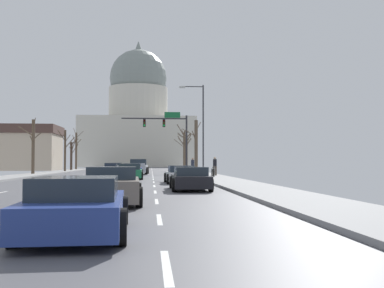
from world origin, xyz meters
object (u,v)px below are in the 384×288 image
(pickup_truck_near_00, at_px, (138,167))
(sedan_near_03, at_px, (181,175))
(sedan_near_04, at_px, (190,179))
(sedan_oncoming_00, at_px, (111,168))
(sedan_near_01, at_px, (132,170))
(sedan_near_02, at_px, (130,172))
(sedan_near_05, at_px, (112,186))
(street_lamp_right, at_px, (200,122))
(pedestrian_01, at_px, (215,165))
(signal_gantry, at_px, (169,129))
(bicycle_parked, at_px, (213,173))
(sedan_near_06, at_px, (77,207))
(pedestrian_00, at_px, (193,165))
(sedan_oncoming_01, at_px, (116,167))

(pickup_truck_near_00, relative_size, sedan_near_03, 1.30)
(sedan_near_04, relative_size, sedan_oncoming_00, 1.07)
(sedan_near_01, relative_size, sedan_near_03, 1.04)
(sedan_near_02, bearing_deg, sedan_near_05, -89.07)
(street_lamp_right, height_order, sedan_near_03, street_lamp_right)
(pedestrian_01, bearing_deg, street_lamp_right, 130.23)
(sedan_near_03, bearing_deg, signal_gantry, 89.54)
(sedan_near_05, relative_size, bicycle_parked, 2.61)
(signal_gantry, relative_size, sedan_near_06, 1.76)
(street_lamp_right, bearing_deg, pedestrian_00, 90.83)
(signal_gantry, distance_m, street_lamp_right, 13.00)
(sedan_oncoming_00, bearing_deg, street_lamp_right, -63.64)
(sedan_near_06, bearing_deg, sedan_oncoming_01, 93.44)
(pedestrian_00, bearing_deg, sedan_near_03, -97.28)
(signal_gantry, height_order, sedan_near_03, signal_gantry)
(sedan_near_03, xyz_separation_m, pedestrian_00, (2.58, 20.15, 0.52))
(pedestrian_01, bearing_deg, sedan_near_03, -108.04)
(sedan_near_03, relative_size, pedestrian_01, 2.53)
(sedan_near_02, bearing_deg, sedan_near_03, -63.05)
(sedan_near_01, distance_m, bicycle_parked, 9.19)
(pickup_truck_near_00, distance_m, sedan_near_05, 36.34)
(sedan_oncoming_01, bearing_deg, bicycle_parked, -73.27)
(sedan_near_04, height_order, sedan_near_06, sedan_near_04)
(street_lamp_right, xyz_separation_m, sedan_oncoming_00, (-9.94, 20.06, -4.55))
(sedan_near_02, relative_size, sedan_near_06, 1.02)
(street_lamp_right, xyz_separation_m, sedan_near_04, (-2.67, -20.65, -4.57))
(sedan_oncoming_00, xyz_separation_m, sedan_oncoming_01, (-0.01, 9.93, 0.00))
(street_lamp_right, relative_size, pedestrian_00, 5.09)
(sedan_near_03, bearing_deg, pedestrian_00, 82.72)
(sedan_near_03, bearing_deg, bicycle_parked, 68.94)
(sedan_near_04, height_order, sedan_oncoming_01, sedan_oncoming_01)
(sedan_near_02, relative_size, bicycle_parked, 2.59)
(pickup_truck_near_00, xyz_separation_m, pedestrian_01, (7.17, -9.77, 0.34))
(sedan_near_04, relative_size, pedestrian_00, 2.82)
(sedan_near_02, height_order, bicycle_parked, sedan_near_02)
(sedan_near_06, bearing_deg, sedan_near_05, 88.71)
(sedan_near_04, bearing_deg, sedan_near_06, -103.56)
(sedan_near_06, relative_size, sedan_oncoming_00, 1.03)
(sedan_near_03, distance_m, pedestrian_01, 12.51)
(street_lamp_right, bearing_deg, signal_gantry, 100.94)
(sedan_near_03, bearing_deg, sedan_oncoming_00, 102.29)
(sedan_oncoming_01, relative_size, pedestrian_00, 2.78)
(sedan_near_05, height_order, bicycle_parked, sedan_near_05)
(signal_gantry, relative_size, sedan_near_04, 1.69)
(sedan_oncoming_01, xyz_separation_m, pedestrian_01, (11.14, -31.40, 0.52))
(street_lamp_right, bearing_deg, sedan_near_05, -101.91)
(sedan_near_04, xyz_separation_m, sedan_near_06, (-3.38, -14.02, -0.01))
(sedan_near_04, bearing_deg, pedestrian_01, 78.65)
(sedan_oncoming_00, distance_m, pedestrian_01, 24.19)
(sedan_near_03, distance_m, sedan_near_06, 21.65)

